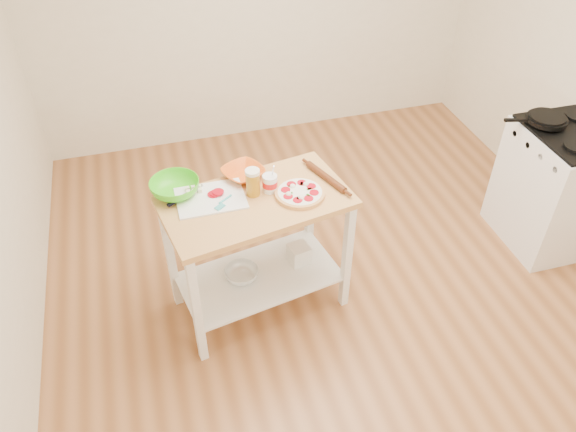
% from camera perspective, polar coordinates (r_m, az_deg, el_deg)
% --- Properties ---
extents(room_shell, '(4.04, 4.54, 2.74)m').
position_cam_1_polar(room_shell, '(3.16, 6.73, 9.40)').
color(room_shell, '#A3683C').
rests_on(room_shell, ground).
extents(prep_island, '(1.19, 0.79, 0.90)m').
position_cam_1_polar(prep_island, '(3.47, -3.12, -1.63)').
color(prep_island, tan).
rests_on(prep_island, ground).
extents(gas_stove, '(0.61, 0.71, 1.11)m').
position_cam_1_polar(gas_stove, '(4.55, 25.56, 2.70)').
color(gas_stove, white).
rests_on(gas_stove, ground).
extents(skillet, '(0.43, 0.28, 0.03)m').
position_cam_1_polar(skillet, '(4.30, 24.72, 8.91)').
color(skillet, black).
rests_on(skillet, gas_stove).
extents(pizza, '(0.30, 0.30, 0.05)m').
position_cam_1_polar(pizza, '(3.33, 1.19, 2.37)').
color(pizza, '#E8AA63').
rests_on(pizza, prep_island).
extents(cutting_board, '(0.40, 0.30, 0.04)m').
position_cam_1_polar(cutting_board, '(3.34, -7.92, 1.88)').
color(cutting_board, white).
rests_on(cutting_board, prep_island).
extents(spatula, '(0.12, 0.13, 0.01)m').
position_cam_1_polar(spatula, '(3.27, -6.64, 1.35)').
color(spatula, '#3AA9AD').
rests_on(spatula, cutting_board).
extents(knife, '(0.24, 0.17, 0.01)m').
position_cam_1_polar(knife, '(3.34, -10.87, 1.80)').
color(knife, silver).
rests_on(knife, cutting_board).
extents(orange_bowl, '(0.32, 0.32, 0.06)m').
position_cam_1_polar(orange_bowl, '(3.48, -4.58, 4.38)').
color(orange_bowl, orange).
rests_on(orange_bowl, prep_island).
extents(green_bowl, '(0.39, 0.39, 0.09)m').
position_cam_1_polar(green_bowl, '(3.38, -11.43, 2.84)').
color(green_bowl, '#44CF1A').
rests_on(green_bowl, prep_island).
extents(beer_pint, '(0.09, 0.09, 0.17)m').
position_cam_1_polar(beer_pint, '(3.30, -3.59, 3.44)').
color(beer_pint, '#A97414').
rests_on(beer_pint, prep_island).
extents(yogurt_tub, '(0.09, 0.09, 0.19)m').
position_cam_1_polar(yogurt_tub, '(3.34, -1.85, 3.35)').
color(yogurt_tub, white).
rests_on(yogurt_tub, prep_island).
extents(rolling_pin, '(0.16, 0.34, 0.04)m').
position_cam_1_polar(rolling_pin, '(3.45, 3.90, 3.96)').
color(rolling_pin, '#5A2B14').
rests_on(rolling_pin, prep_island).
extents(shelf_glass_bowl, '(0.31, 0.31, 0.07)m').
position_cam_1_polar(shelf_glass_bowl, '(3.70, -4.75, -5.89)').
color(shelf_glass_bowl, silver).
rests_on(shelf_glass_bowl, prep_island).
extents(shelf_bin, '(0.15, 0.15, 0.13)m').
position_cam_1_polar(shelf_bin, '(3.78, 1.12, -3.86)').
color(shelf_bin, white).
rests_on(shelf_bin, prep_island).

